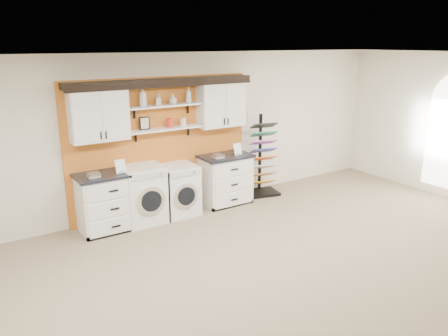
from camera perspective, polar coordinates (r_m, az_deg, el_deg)
floor at (r=5.23m, az=12.20°, el=-18.80°), size 10.00×10.00×0.00m
ceiling at (r=4.31m, az=14.45°, el=13.45°), size 10.00×10.00×0.00m
wall_back at (r=7.78m, az=-8.30°, el=4.37°), size 10.00×0.00×10.00m
accent_panel at (r=7.80m, az=-8.13°, el=2.89°), size 3.40×0.07×2.40m
upper_cabinet_left at (r=7.12m, az=-16.08°, el=6.75°), size 0.90×0.35×0.84m
upper_cabinet_right at (r=8.06m, az=-0.42°, el=8.40°), size 0.90×0.35×0.84m
shelf_lower at (r=7.58m, az=-7.70°, el=5.08°), size 1.32×0.28×0.03m
shelf_upper at (r=7.52m, az=-7.82°, el=8.08°), size 1.32×0.28×0.03m
crown_molding at (r=7.48m, az=-7.98°, el=11.10°), size 3.30×0.41×0.13m
picture_frame at (r=7.46m, az=-10.33°, el=5.77°), size 0.18×0.02×0.22m
canister_red at (r=7.61m, az=-7.04°, el=5.87°), size 0.11×0.11×0.16m
canister_cream at (r=7.72m, az=-5.37°, el=6.00°), size 0.10×0.10×0.14m
base_cabinet_left at (r=7.32m, az=-14.88°, el=-4.27°), size 0.98×0.66×0.96m
base_cabinet_right at (r=8.24m, az=0.17°, el=-1.48°), size 0.96×0.66×0.94m
washer at (r=7.51m, az=-10.51°, el=-3.39°), size 0.70×0.71×0.98m
dryer at (r=7.77m, az=-6.12°, el=-2.85°), size 0.64×0.71×0.90m
sample_rack at (r=8.76m, az=5.08°, el=-0.14°), size 0.68×0.61×1.61m
soap_bottle_a at (r=7.34m, az=-10.56°, el=9.14°), size 0.14×0.14×0.32m
soap_bottle_b at (r=7.46m, az=-8.55°, el=8.81°), size 0.11×0.11×0.18m
soap_bottle_c at (r=7.57m, az=-6.71°, el=8.93°), size 0.18×0.18×0.17m
soap_bottle_d at (r=7.70m, az=-4.66°, el=9.49°), size 0.12×0.12×0.27m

